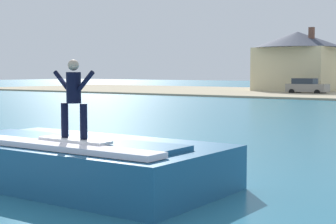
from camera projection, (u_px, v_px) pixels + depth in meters
The scene contains 6 objects.
ground_plane at pixel (69, 177), 13.76m from camera, with size 260.00×260.00×0.00m, color #286D89.
wave_crest at pixel (80, 162), 12.82m from camera, with size 6.84×3.55×1.13m.
surfboard at pixel (74, 140), 11.91m from camera, with size 1.88×0.47×0.06m.
surfer at pixel (74, 95), 11.92m from camera, with size 1.19×0.32×1.72m.
car_near_shore at pixel (307, 86), 62.22m from camera, with size 4.55×2.27×1.86m.
house_with_chimney at pixel (297, 58), 69.92m from camera, with size 11.31×11.31×8.05m.
Camera 1 is at (9.81, -9.75, 2.65)m, focal length 58.75 mm.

